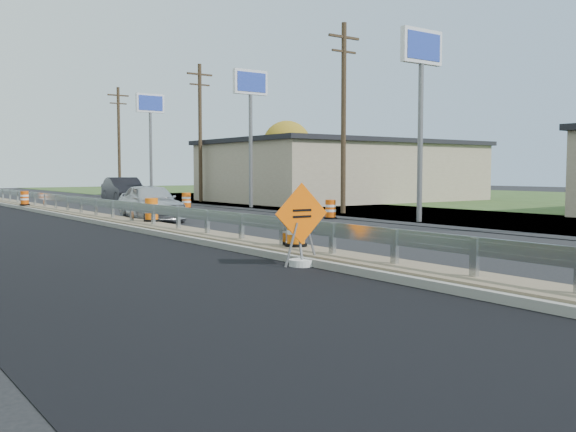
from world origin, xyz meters
TOP-DOWN VIEW (x-y plane):
  - ground at (0.00, 0.00)m, footprint 140.00×140.00m
  - grass_verge_far at (30.00, 10.00)m, footprint 40.00×120.00m
  - median at (0.00, 8.00)m, footprint 1.60×55.00m
  - guardrail at (0.00, 9.00)m, footprint 0.10×46.15m
  - retail_building_near at (20.99, 20.00)m, footprint 18.50×12.50m
  - pylon_sign_south at (10.50, 3.00)m, footprint 2.20×0.30m
  - pylon_sign_mid at (10.50, 16.00)m, footprint 2.20×0.30m
  - pylon_sign_north at (10.50, 30.00)m, footprint 2.20×0.30m
  - utility_pole_smid at (11.50, 9.00)m, footprint 1.90×0.26m
  - utility_pole_nmid at (11.50, 24.00)m, footprint 1.90×0.26m
  - utility_pole_north at (11.50, 39.00)m, footprint 1.90×0.26m
  - tree_far_yellow at (26.00, 34.00)m, footprint 4.62×4.62m
  - caution_sign at (-0.90, -4.00)m, footprint 1.36×0.57m
  - barrel_median_near at (0.15, -2.38)m, footprint 0.57×0.57m
  - barrel_median_mid at (0.48, 7.23)m, footprint 0.60×0.60m
  - barrel_median_far at (-0.55, 21.98)m, footprint 0.54×0.54m
  - barrel_shoulder_near at (8.76, 6.67)m, footprint 0.58×0.58m
  - barrel_shoulder_mid at (7.10, 17.46)m, footprint 0.62×0.62m
  - barrel_shoulder_far at (8.31, 31.94)m, footprint 0.59×0.59m
  - car_silver at (1.80, 10.32)m, footprint 2.39×4.87m
  - car_dark_mid at (6.23, 24.63)m, footprint 2.44×5.40m

SIDE VIEW (x-z plane):
  - ground at x=0.00m, z-range 0.00..0.00m
  - grass_verge_far at x=30.00m, z-range 0.00..0.03m
  - median at x=0.00m, z-range 0.00..0.23m
  - barrel_shoulder_near at x=8.76m, z-range -0.02..0.83m
  - barrel_shoulder_far at x=8.31m, z-range -0.02..0.85m
  - barrel_shoulder_mid at x=7.10m, z-range -0.02..0.89m
  - caution_sign at x=-0.90m, z-range -0.46..1.41m
  - barrel_median_far at x=-0.55m, z-range 0.21..1.00m
  - barrel_median_near at x=0.15m, z-range 0.21..1.05m
  - barrel_median_mid at x=0.48m, z-range 0.21..1.09m
  - guardrail at x=0.00m, z-range 0.37..1.09m
  - car_silver at x=1.80m, z-range 0.00..1.60m
  - car_dark_mid at x=6.23m, z-range 0.00..1.72m
  - retail_building_near at x=20.99m, z-range 0.02..4.29m
  - tree_far_yellow at x=26.00m, z-range 1.11..7.97m
  - utility_pole_smid at x=11.50m, z-range 0.23..9.63m
  - utility_pole_nmid at x=11.50m, z-range 0.23..9.63m
  - utility_pole_north at x=11.50m, z-range 0.23..9.63m
  - pylon_sign_south at x=10.50m, z-range 2.53..10.43m
  - pylon_sign_mid at x=10.50m, z-range 2.53..10.43m
  - pylon_sign_north at x=10.50m, z-range 2.53..10.43m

